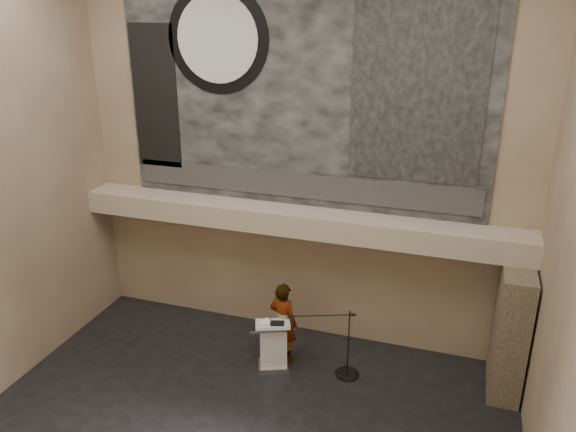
% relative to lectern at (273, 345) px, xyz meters
% --- Properties ---
extents(wall_back, '(10.00, 0.02, 8.50)m').
position_rel_lectern_xyz_m(wall_back, '(0.05, 1.66, 3.70)').
color(wall_back, '#7C644F').
rests_on(wall_back, floor).
extents(wall_front, '(10.00, 0.02, 8.50)m').
position_rel_lectern_xyz_m(wall_front, '(0.05, -6.34, 3.70)').
color(wall_front, '#7C644F').
rests_on(wall_front, floor).
extents(soffit, '(10.00, 0.80, 0.50)m').
position_rel_lectern_xyz_m(soffit, '(0.05, 1.26, 2.40)').
color(soffit, tan).
rests_on(soffit, wall_back).
extents(sprinkler_left, '(0.04, 0.04, 0.06)m').
position_rel_lectern_xyz_m(sprinkler_left, '(-1.55, 1.21, 2.12)').
color(sprinkler_left, '#B2893D').
rests_on(sprinkler_left, soffit).
extents(sprinkler_right, '(0.04, 0.04, 0.06)m').
position_rel_lectern_xyz_m(sprinkler_right, '(1.95, 1.21, 2.12)').
color(sprinkler_right, '#B2893D').
rests_on(sprinkler_right, soffit).
extents(banner, '(8.00, 0.05, 5.00)m').
position_rel_lectern_xyz_m(banner, '(0.05, 1.63, 5.15)').
color(banner, black).
rests_on(banner, wall_back).
extents(banner_text_strip, '(7.76, 0.02, 0.55)m').
position_rel_lectern_xyz_m(banner_text_strip, '(0.05, 1.59, 3.10)').
color(banner_text_strip, '#2D2D2D').
rests_on(banner_text_strip, banner).
extents(banner_clock_rim, '(2.30, 0.02, 2.30)m').
position_rel_lectern_xyz_m(banner_clock_rim, '(-1.75, 1.59, 6.15)').
color(banner_clock_rim, black).
rests_on(banner_clock_rim, banner).
extents(banner_clock_face, '(1.84, 0.02, 1.84)m').
position_rel_lectern_xyz_m(banner_clock_face, '(-1.75, 1.57, 6.15)').
color(banner_clock_face, silver).
rests_on(banner_clock_face, banner).
extents(banner_building_print, '(2.60, 0.02, 3.60)m').
position_rel_lectern_xyz_m(banner_building_print, '(2.45, 1.59, 5.25)').
color(banner_building_print, black).
rests_on(banner_building_print, banner).
extents(banner_brick_print, '(1.10, 0.02, 3.20)m').
position_rel_lectern_xyz_m(banner_brick_print, '(-3.35, 1.59, 4.85)').
color(banner_brick_print, black).
rests_on(banner_brick_print, banner).
extents(stone_pier, '(0.60, 1.40, 2.70)m').
position_rel_lectern_xyz_m(stone_pier, '(4.70, 0.81, 0.80)').
color(stone_pier, '#453A2B').
rests_on(stone_pier, floor).
extents(lectern, '(0.86, 0.75, 1.14)m').
position_rel_lectern_xyz_m(lectern, '(0.00, 0.00, 0.00)').
color(lectern, silver).
rests_on(lectern, floor).
extents(binder, '(0.33, 0.29, 0.04)m').
position_rel_lectern_xyz_m(binder, '(0.12, -0.04, 0.56)').
color(binder, black).
rests_on(binder, lectern).
extents(papers, '(0.30, 0.35, 0.00)m').
position_rel_lectern_xyz_m(papers, '(-0.15, -0.03, 0.55)').
color(papers, white).
rests_on(papers, lectern).
extents(speaker_person, '(0.77, 0.61, 1.86)m').
position_rel_lectern_xyz_m(speaker_person, '(0.11, 0.34, 0.38)').
color(speaker_person, white).
rests_on(speaker_person, floor).
extents(mic_stand, '(1.45, 0.72, 1.54)m').
position_rel_lectern_xyz_m(mic_stand, '(1.54, 0.21, -0.32)').
color(mic_stand, black).
rests_on(mic_stand, floor).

